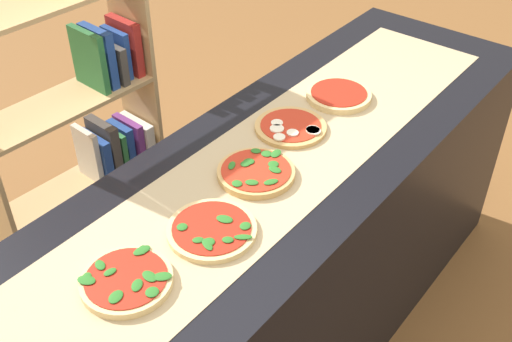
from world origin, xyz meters
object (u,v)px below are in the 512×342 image
Objects in this scene: pizza_spinach_0 at (127,280)px; pizza_spinach_1 at (212,230)px; pizza_plain_4 at (339,95)px; bookshelf at (87,109)px; pizza_spinach_2 at (257,173)px; pizza_mozzarella_3 at (291,127)px.

pizza_spinach_0 reaches higher than pizza_spinach_1.
pizza_plain_4 is at bearing 7.79° from pizza_spinach_1.
pizza_spinach_0 is 1.19m from bookshelf.
bookshelf is at bearing 84.09° from pizza_spinach_2.
pizza_spinach_2 is 0.55m from pizza_plain_4.
bookshelf is (-0.45, 0.91, -0.19)m from pizza_plain_4.
pizza_mozzarella_3 is (0.55, 0.13, -0.00)m from pizza_spinach_1.
pizza_spinach_0 is 0.99× the size of pizza_plain_4.
pizza_spinach_0 is 0.95× the size of pizza_spinach_2.
pizza_spinach_0 and pizza_spinach_2 have the same top height.
pizza_spinach_2 is 1.01× the size of pizza_mozzarella_3.
pizza_spinach_1 is 0.15× the size of bookshelf.
pizza_mozzarella_3 is 0.28m from pizza_plain_4.
pizza_spinach_2 reaches higher than pizza_spinach_1.
pizza_spinach_0 is 1.10m from pizza_plain_4.
pizza_plain_4 is at bearing 5.54° from pizza_spinach_2.
pizza_mozzarella_3 is 0.14× the size of bookshelf.
pizza_spinach_0 is 0.96× the size of pizza_mozzarella_3.
pizza_mozzarella_3 is at bearing 13.16° from pizza_spinach_1.
bookshelf reaches higher than pizza_spinach_1.
pizza_mozzarella_3 is 0.93m from bookshelf.
pizza_spinach_2 is 1.04× the size of pizza_plain_4.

